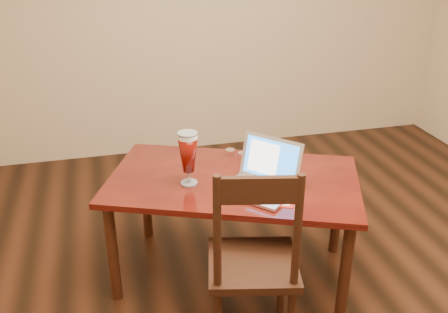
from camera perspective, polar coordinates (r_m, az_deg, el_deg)
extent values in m
cube|color=tan|center=(4.57, -1.35, 17.09)|extent=(4.50, 0.01, 2.70)
cube|color=#50120A|center=(2.86, 1.07, -2.80)|extent=(1.61, 1.27, 0.04)
cylinder|color=#37170D|center=(2.90, -12.61, -10.68)|extent=(0.06, 0.06, 0.63)
cylinder|color=#37170D|center=(2.76, 13.65, -12.85)|extent=(0.06, 0.06, 0.63)
cylinder|color=#37170D|center=(3.42, -8.92, -4.45)|extent=(0.06, 0.06, 0.63)
cylinder|color=#37170D|center=(3.30, 12.83, -5.94)|extent=(0.06, 0.06, 0.63)
cube|color=#AD1A10|center=(2.70, 3.99, -4.21)|extent=(0.44, 0.39, 0.00)
cube|color=silver|center=(2.70, 4.00, -4.17)|extent=(0.40, 0.34, 0.00)
cube|color=silver|center=(2.69, 3.67, -3.99)|extent=(0.43, 0.43, 0.02)
cube|color=silver|center=(2.72, 4.20, -3.40)|extent=(0.28, 0.29, 0.00)
cube|color=#BCBCC1|center=(2.63, 2.91, -4.44)|extent=(0.11, 0.11, 0.00)
cube|color=silver|center=(2.76, 5.37, -0.32)|extent=(0.30, 0.31, 0.24)
cube|color=blue|center=(2.75, 5.31, -0.33)|extent=(0.26, 0.27, 0.20)
cube|color=white|center=(2.77, 4.52, -0.12)|extent=(0.16, 0.16, 0.17)
cylinder|color=silver|center=(2.79, -4.02, -3.03)|extent=(0.10, 0.10, 0.01)
cylinder|color=silver|center=(2.77, -4.04, -2.31)|extent=(0.02, 0.02, 0.07)
cylinder|color=silver|center=(2.67, -4.19, 2.31)|extent=(0.11, 0.11, 0.02)
cylinder|color=silver|center=(2.67, -4.20, 2.63)|extent=(0.11, 0.11, 0.01)
cylinder|color=white|center=(3.12, 0.71, 0.46)|extent=(0.06, 0.06, 0.04)
cylinder|color=white|center=(3.08, 2.16, 0.10)|extent=(0.06, 0.06, 0.04)
cube|color=black|center=(2.53, 3.31, -12.20)|extent=(0.52, 0.50, 0.04)
cylinder|color=black|center=(2.80, -0.82, -14.04)|extent=(0.04, 0.04, 0.43)
cylinder|color=black|center=(2.82, 6.60, -13.83)|extent=(0.04, 0.04, 0.43)
cylinder|color=black|center=(2.21, -0.78, -8.66)|extent=(0.04, 0.04, 0.56)
cylinder|color=black|center=(2.24, 8.40, -8.44)|extent=(0.04, 0.04, 0.56)
cube|color=black|center=(2.11, 4.00, -3.86)|extent=(0.35, 0.11, 0.12)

